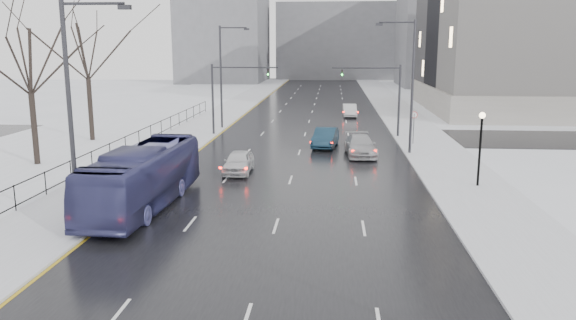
% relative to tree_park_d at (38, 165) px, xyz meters
% --- Properties ---
extents(road, '(16.00, 150.00, 0.04)m').
position_rel_tree_park_d_xyz_m(road, '(17.80, 26.00, 0.02)').
color(road, black).
rests_on(road, ground).
extents(cross_road, '(130.00, 10.00, 0.04)m').
position_rel_tree_park_d_xyz_m(cross_road, '(17.80, 14.00, 0.02)').
color(cross_road, black).
rests_on(cross_road, ground).
extents(sidewalk_left, '(5.00, 150.00, 0.16)m').
position_rel_tree_park_d_xyz_m(sidewalk_left, '(7.30, 26.00, 0.08)').
color(sidewalk_left, silver).
rests_on(sidewalk_left, ground).
extents(sidewalk_right, '(5.00, 150.00, 0.16)m').
position_rel_tree_park_d_xyz_m(sidewalk_right, '(28.30, 26.00, 0.08)').
color(sidewalk_right, silver).
rests_on(sidewalk_right, ground).
extents(park_strip, '(14.00, 150.00, 0.12)m').
position_rel_tree_park_d_xyz_m(park_strip, '(-2.20, 26.00, 0.06)').
color(park_strip, white).
rests_on(park_strip, ground).
extents(tree_park_d, '(8.75, 8.75, 12.50)m').
position_rel_tree_park_d_xyz_m(tree_park_d, '(0.00, 0.00, 0.00)').
color(tree_park_d, black).
rests_on(tree_park_d, ground).
extents(tree_park_e, '(9.45, 9.45, 13.50)m').
position_rel_tree_park_d_xyz_m(tree_park_e, '(-0.40, 10.00, 0.00)').
color(tree_park_e, black).
rests_on(tree_park_e, ground).
extents(iron_fence, '(0.06, 70.00, 1.30)m').
position_rel_tree_park_d_xyz_m(iron_fence, '(4.80, -4.00, 0.91)').
color(iron_fence, black).
rests_on(iron_fence, sidewalk_left).
extents(streetlight_r_mid, '(2.95, 0.25, 10.00)m').
position_rel_tree_park_d_xyz_m(streetlight_r_mid, '(25.97, 6.00, 5.62)').
color(streetlight_r_mid, '#2D2D33').
rests_on(streetlight_r_mid, ground).
extents(streetlight_l_near, '(2.95, 0.25, 10.00)m').
position_rel_tree_park_d_xyz_m(streetlight_l_near, '(9.63, -14.00, 5.62)').
color(streetlight_l_near, '#2D2D33').
rests_on(streetlight_l_near, ground).
extents(streetlight_l_far, '(2.95, 0.25, 10.00)m').
position_rel_tree_park_d_xyz_m(streetlight_l_far, '(9.63, 18.00, 5.62)').
color(streetlight_l_far, '#2D2D33').
rests_on(streetlight_l_far, ground).
extents(lamppost_r_mid, '(0.36, 0.36, 4.28)m').
position_rel_tree_park_d_xyz_m(lamppost_r_mid, '(28.80, -4.00, 2.94)').
color(lamppost_r_mid, black).
rests_on(lamppost_r_mid, sidewalk_right).
extents(mast_signal_right, '(6.10, 0.33, 6.50)m').
position_rel_tree_park_d_xyz_m(mast_signal_right, '(25.13, 14.00, 4.11)').
color(mast_signal_right, '#2D2D33').
rests_on(mast_signal_right, ground).
extents(mast_signal_left, '(6.10, 0.33, 6.50)m').
position_rel_tree_park_d_xyz_m(mast_signal_left, '(10.47, 14.00, 4.11)').
color(mast_signal_left, '#2D2D33').
rests_on(mast_signal_left, ground).
extents(no_uturn_sign, '(0.60, 0.06, 2.70)m').
position_rel_tree_park_d_xyz_m(no_uturn_sign, '(27.00, 10.00, 2.30)').
color(no_uturn_sign, '#2D2D33').
rests_on(no_uturn_sign, sidewalk_right).
extents(bldg_far_right, '(24.00, 20.00, 22.00)m').
position_rel_tree_park_d_xyz_m(bldg_far_right, '(45.80, 81.00, 11.00)').
color(bldg_far_right, slate).
rests_on(bldg_far_right, ground).
extents(bldg_far_left, '(18.00, 22.00, 28.00)m').
position_rel_tree_park_d_xyz_m(bldg_far_left, '(-4.20, 91.00, 14.00)').
color(bldg_far_left, slate).
rests_on(bldg_far_left, ground).
extents(bldg_far_center, '(30.00, 18.00, 18.00)m').
position_rel_tree_park_d_xyz_m(bldg_far_center, '(21.80, 106.00, 9.00)').
color(bldg_far_center, slate).
rests_on(bldg_far_center, ground).
extents(bus, '(3.07, 11.37, 3.14)m').
position_rel_tree_park_d_xyz_m(bus, '(10.80, -9.43, 1.61)').
color(bus, navy).
rests_on(bus, road).
extents(sedan_center_near, '(1.69, 4.20, 1.43)m').
position_rel_tree_park_d_xyz_m(sedan_center_near, '(14.30, -1.32, 0.76)').
color(sedan_center_near, silver).
rests_on(sedan_center_near, road).
extents(sedan_right_near, '(2.28, 4.95, 1.57)m').
position_rel_tree_park_d_xyz_m(sedan_right_near, '(19.77, 8.47, 0.83)').
color(sedan_right_near, '#173145').
rests_on(sedan_right_near, road).
extents(sedan_right_far, '(2.53, 5.39, 1.52)m').
position_rel_tree_park_d_xyz_m(sedan_right_far, '(22.43, 5.15, 0.80)').
color(sedan_right_far, '#A3A3A7').
rests_on(sedan_right_far, road).
extents(sedan_right_distant, '(1.60, 4.38, 1.43)m').
position_rel_tree_park_d_xyz_m(sedan_right_distant, '(22.30, 28.61, 0.76)').
color(sedan_right_distant, silver).
rests_on(sedan_right_distant, road).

